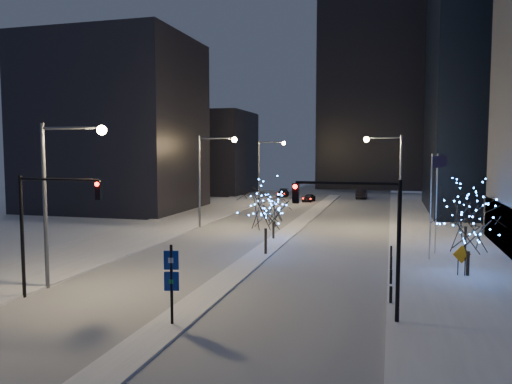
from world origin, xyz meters
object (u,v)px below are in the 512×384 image
(car_near, at_px, (309,198))
(car_far, at_px, (283,193))
(street_lamp_w_near, at_px, (59,182))
(traffic_signal_west, at_px, (45,216))
(holiday_tree_plaza_far, at_px, (466,206))
(construction_sign, at_px, (462,257))
(street_lamp_east, at_px, (391,169))
(traffic_signal_east, at_px, (366,226))
(wayfinding_sign, at_px, (171,277))
(street_lamp_w_mid, at_px, (208,168))
(holiday_tree_median_far, at_px, (274,209))
(street_lamp_w_far, at_px, (265,163))
(car_mid, at_px, (362,194))
(holiday_tree_plaza_near, at_px, (469,228))
(holiday_tree_median_near, at_px, (266,206))

(car_near, xyz_separation_m, car_far, (-6.01, 7.87, 0.05))
(street_lamp_w_near, distance_m, traffic_signal_west, 2.70)
(car_near, relative_size, holiday_tree_plaza_far, 0.66)
(holiday_tree_plaza_far, height_order, construction_sign, holiday_tree_plaza_far)
(traffic_signal_west, bearing_deg, construction_sign, 26.24)
(street_lamp_east, xyz_separation_m, traffic_signal_east, (-1.14, -29.00, -1.69))
(traffic_signal_west, bearing_deg, traffic_signal_east, 3.29)
(traffic_signal_east, relative_size, wayfinding_sign, 1.77)
(street_lamp_w_mid, bearing_deg, holiday_tree_median_far, -31.92)
(traffic_signal_west, xyz_separation_m, holiday_tree_plaza_far, (24.66, 21.32, -1.01))
(traffic_signal_west, relative_size, traffic_signal_east, 1.00)
(wayfinding_sign, xyz_separation_m, construction_sign, (14.54, 13.53, -1.06))
(holiday_tree_plaza_far, bearing_deg, car_near, 117.76)
(car_near, xyz_separation_m, holiday_tree_median_far, (2.49, -36.07, 2.26))
(street_lamp_w_far, bearing_deg, car_mid, 43.89)
(car_near, distance_m, car_far, 9.91)
(holiday_tree_plaza_near, distance_m, wayfinding_sign, 20.23)
(traffic_signal_west, relative_size, car_near, 1.86)
(street_lamp_w_mid, bearing_deg, street_lamp_w_near, -90.00)
(street_lamp_east, relative_size, car_mid, 2.01)
(holiday_tree_plaza_far, xyz_separation_m, wayfinding_sign, (-16.07, -23.45, -1.32))
(car_mid, bearing_deg, wayfinding_sign, 86.45)
(street_lamp_w_near, bearing_deg, holiday_tree_median_far, 66.86)
(car_near, height_order, holiday_tree_plaza_near, holiday_tree_plaza_near)
(construction_sign, bearing_deg, street_lamp_w_mid, 129.55)
(street_lamp_east, xyz_separation_m, holiday_tree_median_far, (-10.58, -8.26, -3.55))
(car_near, bearing_deg, street_lamp_east, -57.23)
(car_far, xyz_separation_m, holiday_tree_median_near, (9.50, -50.92, 3.32))
(street_lamp_w_near, xyz_separation_m, traffic_signal_east, (17.88, -1.00, -1.74))
(car_near, relative_size, car_far, 0.79)
(traffic_signal_east, bearing_deg, car_mid, 93.41)
(holiday_tree_plaza_near, bearing_deg, car_near, 111.31)
(car_near, relative_size, holiday_tree_median_near, 0.62)
(traffic_signal_east, distance_m, car_mid, 64.74)
(car_near, xyz_separation_m, wayfinding_sign, (3.14, -59.94, 1.79))
(holiday_tree_median_far, xyz_separation_m, holiday_tree_plaza_near, (15.59, -10.26, 0.42))
(car_far, xyz_separation_m, wayfinding_sign, (9.15, -67.82, 1.74))
(car_near, bearing_deg, holiday_tree_median_far, -78.45)
(street_lamp_w_mid, distance_m, holiday_tree_plaza_near, 28.77)
(car_far, bearing_deg, traffic_signal_west, -96.53)
(street_lamp_w_mid, distance_m, street_lamp_w_far, 25.00)
(street_lamp_w_mid, distance_m, traffic_signal_east, 31.60)
(holiday_tree_plaza_near, distance_m, construction_sign, 1.99)
(car_near, bearing_deg, street_lamp_w_mid, -93.33)
(wayfinding_sign, bearing_deg, holiday_tree_median_near, 75.63)
(car_far, relative_size, holiday_tree_plaza_near, 0.94)
(street_lamp_w_mid, bearing_deg, holiday_tree_plaza_far, -12.74)
(holiday_tree_median_far, bearing_deg, traffic_signal_west, -110.06)
(wayfinding_sign, bearing_deg, car_mid, 72.62)
(holiday_tree_plaza_near, bearing_deg, wayfinding_sign, -137.64)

